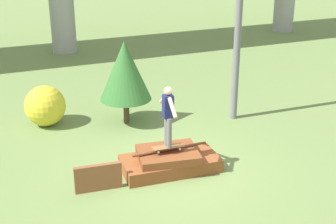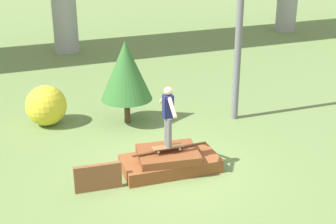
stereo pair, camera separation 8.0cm
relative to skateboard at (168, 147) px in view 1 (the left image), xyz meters
The scene contains 7 objects.
ground_plane 0.66m from the skateboard, 40.89° to the left, with size 80.00×80.00×0.00m, color olive.
scrap_pile 0.43m from the skateboard, 46.12° to the left, with size 2.34×1.34×0.57m.
scrap_plank_loose 1.76m from the skateboard, behind, with size 1.04×0.21×0.61m.
skateboard is the anchor object (origin of this frame).
skater 0.84m from the skateboard, 135.00° to the right, with size 0.24×1.10×1.44m.
tree_behind_left 3.36m from the skateboard, 89.19° to the left, with size 1.48×1.48×2.46m.
bush_yellow_flowering 4.53m from the skateboard, 118.33° to the left, with size 1.18×1.18×1.18m.
Camera 1 is at (-3.90, -9.04, 5.36)m, focal length 50.00 mm.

